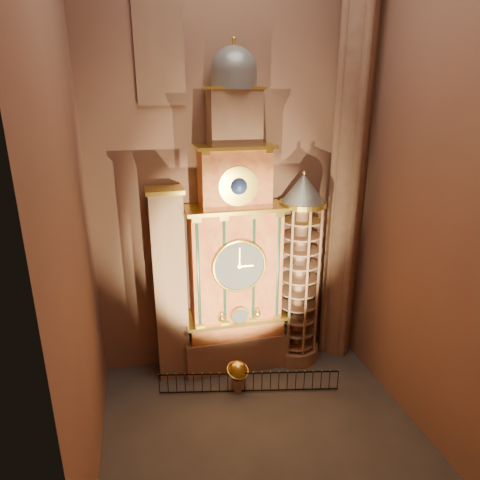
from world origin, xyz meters
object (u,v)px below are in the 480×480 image
object	(u,v)px
celestial_globe	(238,373)
iron_railing	(249,382)
stair_turret	(299,273)
astronomical_clock	(235,252)
portrait_tower	(170,286)

from	to	relation	value
celestial_globe	iron_railing	xyz separation A→B (m)	(0.50, -0.35, -0.38)
iron_railing	stair_turret	bearing A→B (deg)	35.04
astronomical_clock	iron_railing	bearing A→B (deg)	-87.72
portrait_tower	iron_railing	xyz separation A→B (m)	(3.51, -2.66, -4.54)
astronomical_clock	iron_railing	size ratio (longest dim) A/B	1.88
celestial_globe	iron_railing	world-z (taller)	celestial_globe
stair_turret	iron_railing	xyz separation A→B (m)	(-3.39, -2.38, -4.66)
astronomical_clock	iron_railing	distance (m)	6.62
astronomical_clock	portrait_tower	size ratio (longest dim) A/B	1.64
astronomical_clock	celestial_globe	bearing A→B (deg)	-99.87
iron_railing	astronomical_clock	bearing A→B (deg)	92.28
astronomical_clock	iron_railing	xyz separation A→B (m)	(0.11, -2.64, -6.07)
portrait_tower	astronomical_clock	bearing A→B (deg)	-0.29
portrait_tower	iron_railing	size ratio (longest dim) A/B	1.15
portrait_tower	stair_turret	size ratio (longest dim) A/B	0.94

